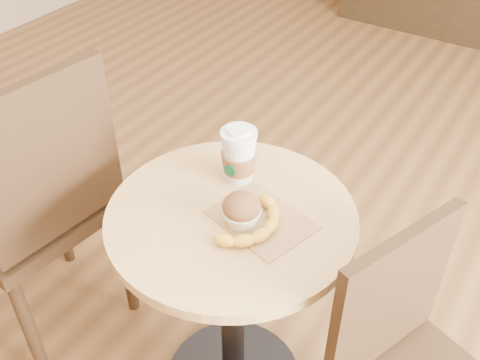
{
  "coord_description": "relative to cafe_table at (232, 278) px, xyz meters",
  "views": [
    {
      "loc": [
        0.5,
        -0.96,
        1.69
      ],
      "look_at": [
        -0.09,
        -0.06,
        0.83
      ],
      "focal_mm": 42.0,
      "sensor_mm": 36.0,
      "label": 1
    }
  ],
  "objects": [
    {
      "name": "cafe_table",
      "position": [
        0.0,
        0.0,
        0.0
      ],
      "size": [
        0.64,
        0.64,
        0.75
      ],
      "color": "black",
      "rests_on": "ground"
    },
    {
      "name": "chair_left",
      "position": [
        -0.63,
        -0.13,
        0.06
      ],
      "size": [
        0.5,
        0.5,
        1.04
      ],
      "rotation": [
        0.0,
        0.0,
        -1.68
      ],
      "color": "#312011",
      "rests_on": "ground"
    },
    {
      "name": "kraft_bag",
      "position": [
        0.08,
        0.02,
        0.24
      ],
      "size": [
        0.28,
        0.24,
        0.0
      ],
      "primitive_type": "cube",
      "rotation": [
        0.0,
        0.0,
        -0.27
      ],
      "color": "#A1794E",
      "rests_on": "cafe_table"
    },
    {
      "name": "coffee_cup",
      "position": [
        -0.06,
        0.13,
        0.31
      ],
      "size": [
        0.1,
        0.1,
        0.16
      ],
      "rotation": [
        0.0,
        0.0,
        0.05
      ],
      "color": "silver",
      "rests_on": "cafe_table"
    },
    {
      "name": "muffin",
      "position": [
        0.04,
        -0.02,
        0.29
      ],
      "size": [
        0.1,
        0.1,
        0.09
      ],
      "color": "white",
      "rests_on": "kraft_bag"
    },
    {
      "name": "banana",
      "position": [
        0.08,
        -0.02,
        0.26
      ],
      "size": [
        0.16,
        0.25,
        0.03
      ],
      "primitive_type": null,
      "rotation": [
        0.0,
        0.0,
        -0.17
      ],
      "color": "gold",
      "rests_on": "kraft_bag"
    }
  ]
}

